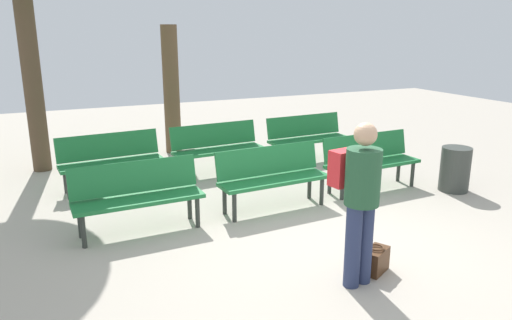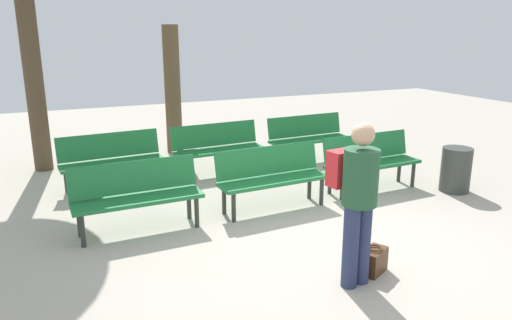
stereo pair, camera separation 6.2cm
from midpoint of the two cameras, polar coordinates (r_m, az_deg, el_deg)
ground_plane at (r=5.76m, az=8.79°, el=-10.53°), size 24.00×24.00×0.00m
bench_r0_c0 at (r=6.24m, az=-14.11°, el=-3.75°), size 1.61×0.53×0.87m
bench_r0_c1 at (r=6.82m, az=1.63°, el=-1.65°), size 1.62×0.57×0.87m
bench_r0_c2 at (r=7.84m, az=13.09°, el=0.21°), size 1.62×0.55×0.87m
bench_r1_c0 at (r=8.02m, az=-17.00°, el=0.27°), size 1.63×0.60×0.87m
bench_r1_c1 at (r=8.50m, az=-4.86°, el=1.72°), size 1.63×0.59×0.87m
bench_r1_c2 at (r=9.35m, az=5.85°, el=2.93°), size 1.62×0.56×0.87m
tree_0 at (r=10.01m, az=-10.15°, el=8.12°), size 0.32×0.32×2.57m
visitor_with_backpack at (r=4.77m, az=11.73°, el=-4.03°), size 0.39×0.56×1.65m
handbag at (r=5.32m, az=13.63°, el=-11.41°), size 0.37×0.31×0.29m
trash_bin at (r=8.20m, az=22.25°, el=-1.00°), size 0.46×0.46×0.70m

